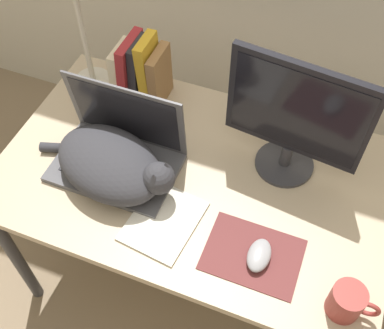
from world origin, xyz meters
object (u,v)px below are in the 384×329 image
Objects in this scene: book_row at (140,70)px; notepad at (164,221)px; external_monitor at (295,118)px; desk_lamp at (81,8)px; cat at (112,165)px; computer_mouse at (259,255)px; mug at (347,302)px; laptop at (119,151)px.

book_row is 0.56m from notepad.
desk_lamp reaches higher than external_monitor.
computer_mouse is at bearing -11.54° from cat.
mug is (0.54, -0.07, 0.05)m from notepad.
external_monitor is 0.49m from notepad.
external_monitor is at bearing 123.07° from mug.
laptop is 0.46m from desk_lamp.
external_monitor is 0.83× the size of desk_lamp.
notepad is (-0.28, -0.34, -0.22)m from external_monitor.
cat reaches higher than mug.
mug is at bearing -56.93° from external_monitor.
desk_lamp is 1.96× the size of notepad.
desk_lamp is 0.71m from notepad.
external_monitor reaches higher than cat.
cat reaches higher than computer_mouse.
desk_lamp is 3.84× the size of mug.
cat is at bearing 156.54° from notepad.
mug reaches higher than notepad.
mug is at bearing -13.36° from computer_mouse.
computer_mouse is at bearing -87.01° from external_monitor.
desk_lamp is at bearing -166.38° from book_row.
book_row reaches higher than cat.
desk_lamp reaches higher than book_row.
laptop is 0.54m from computer_mouse.
cat is 4.61× the size of computer_mouse.
computer_mouse is (0.51, -0.17, -0.03)m from laptop.
desk_lamp is (-0.16, -0.04, 0.23)m from book_row.
book_row is at bearing 121.48° from notepad.
external_monitor is 0.74m from desk_lamp.
laptop is 0.79m from mug.
external_monitor reaches higher than mug.
computer_mouse is 0.30m from notepad.
mug reaches higher than computer_mouse.
computer_mouse is 0.76m from book_row.
cat is 0.51m from computer_mouse.
desk_lamp reaches higher than computer_mouse.
cat is at bearing 167.85° from mug.
laptop is 0.07m from cat.
notepad is at bearing -58.52° from book_row.
laptop is 0.79× the size of cat.
external_monitor is 0.40m from computer_mouse.
cat is 0.39m from book_row.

